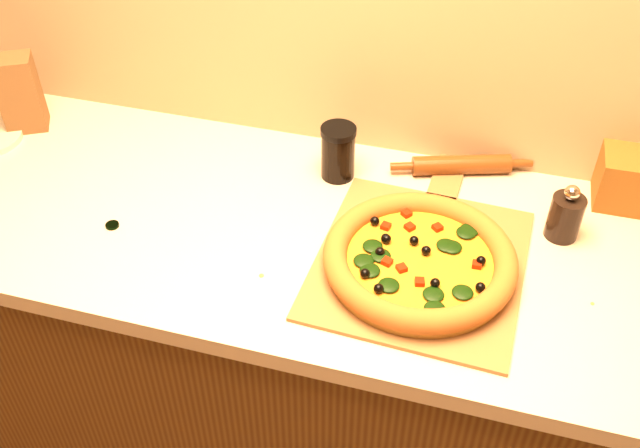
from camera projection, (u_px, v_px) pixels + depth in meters
The scene contains 9 objects.
cabinet at pixel (326, 370), 1.79m from camera, with size 2.80×0.65×0.86m, color #4B2A10.
countertop at pixel (327, 238), 1.50m from camera, with size 2.84×0.68×0.04m, color beige.
pizza_peel at pixel (422, 257), 1.42m from camera, with size 0.42×0.61×0.01m.
pizza at pixel (419, 259), 1.37m from camera, with size 0.37×0.37×0.05m.
bottle_cap at pixel (112, 225), 1.49m from camera, with size 0.03×0.03×0.01m, color black.
pepper_grinder at pixel (565, 216), 1.44m from camera, with size 0.07×0.07×0.13m.
rolling_pin at pixel (461, 165), 1.62m from camera, with size 0.31×0.12×0.04m.
paper_bag at pixel (19, 93), 1.72m from camera, with size 0.09×0.08×0.19m, color brown.
dark_jar at pixel (338, 152), 1.58m from camera, with size 0.08×0.08×0.13m.
Camera 1 is at (0.29, 0.35, 1.88)m, focal length 40.00 mm.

